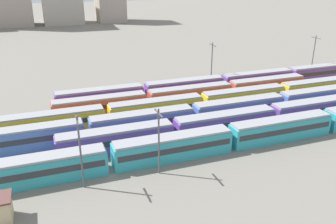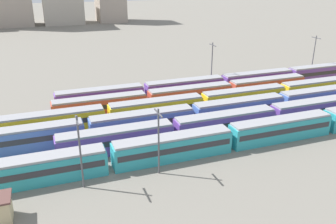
% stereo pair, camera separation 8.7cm
% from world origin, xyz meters
% --- Properties ---
extents(ground_plane, '(600.00, 600.00, 0.00)m').
position_xyz_m(ground_plane, '(0.00, 13.00, 0.00)').
color(ground_plane, slate).
extents(train_track_0, '(93.60, 3.06, 3.75)m').
position_xyz_m(train_track_0, '(28.08, 0.00, 1.90)').
color(train_track_0, teal).
rests_on(train_track_0, ground_plane).
extents(train_track_1, '(93.60, 3.06, 3.75)m').
position_xyz_m(train_track_1, '(39.57, 5.20, 1.90)').
color(train_track_1, '#6B429E').
rests_on(train_track_1, ground_plane).
extents(train_track_2, '(112.50, 3.06, 3.75)m').
position_xyz_m(train_track_2, '(35.86, 10.40, 1.90)').
color(train_track_2, '#4C70BC').
rests_on(train_track_2, ground_plane).
extents(train_track_3, '(112.50, 3.06, 3.75)m').
position_xyz_m(train_track_3, '(40.09, 15.60, 1.90)').
color(train_track_3, yellow).
rests_on(train_track_3, ground_plane).
extents(train_track_4, '(55.80, 3.06, 3.75)m').
position_xyz_m(train_track_4, '(20.94, 20.80, 1.90)').
color(train_track_4, '#BC4C38').
rests_on(train_track_4, ground_plane).
extents(train_track_5, '(93.60, 3.06, 3.75)m').
position_xyz_m(train_track_5, '(40.71, 26.00, 1.90)').
color(train_track_5, '#6B429E').
rests_on(train_track_5, ground_plane).
extents(catenary_pole_0, '(0.24, 3.20, 9.96)m').
position_xyz_m(catenary_pole_0, '(-4.29, -3.15, 5.52)').
color(catenary_pole_0, '#4C4C51').
rests_on(catenary_pole_0, ground_plane).
extents(catenary_pole_1, '(0.24, 3.20, 10.78)m').
position_xyz_m(catenary_pole_1, '(59.60, 29.28, 5.95)').
color(catenary_pole_1, '#4C4C51').
rests_on(catenary_pole_1, ground_plane).
extents(catenary_pole_2, '(0.24, 3.20, 9.52)m').
position_xyz_m(catenary_pole_2, '(5.91, -3.23, 5.30)').
color(catenary_pole_2, '#4C4C51').
rests_on(catenary_pole_2, ground_plane).
extents(catenary_pole_3, '(0.24, 3.20, 10.98)m').
position_xyz_m(catenary_pole_3, '(29.69, 28.71, 6.05)').
color(catenary_pole_3, '#4C4C51').
rests_on(catenary_pole_3, ground_plane).
extents(distant_building_2, '(20.34, 19.23, 18.54)m').
position_xyz_m(distant_building_2, '(6.37, 160.29, 9.27)').
color(distant_building_2, '#B2A899').
rests_on(distant_building_2, ground_plane).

